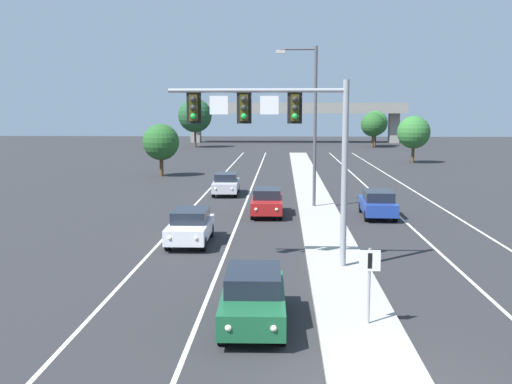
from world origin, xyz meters
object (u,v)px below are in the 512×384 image
object	(u,v)px
street_lamp_median	(312,117)
tree_far_left_c	(161,142)
car_oncoming_silver	(226,184)
tree_far_right_b	(414,132)
overhead_signal_mast	(282,129)
tree_far_right_a	(373,125)
car_oncoming_white	(190,226)
tree_far_left_a	(195,116)
car_oncoming_red	(267,201)
tree_far_right_c	(375,123)
median_sign_post	(369,275)
car_receding_blue	(378,203)
car_oncoming_green	(253,297)

from	to	relation	value
street_lamp_median	tree_far_left_c	size ratio (longest dim) A/B	2.02
car_oncoming_silver	tree_far_right_b	size ratio (longest dim) A/B	0.81
overhead_signal_mast	tree_far_right_a	size ratio (longest dim) A/B	1.22
car_oncoming_white	street_lamp_median	bearing A→B (deg)	59.27
tree_far_right_b	tree_far_right_a	distance (m)	29.64
overhead_signal_mast	car_oncoming_white	bearing A→B (deg)	134.37
street_lamp_median	tree_far_left_a	xyz separation A→B (m)	(-16.52, 61.81, -0.44)
tree_far_right_b	car_oncoming_red	bearing A→B (deg)	-114.52
tree_far_left_c	car_oncoming_silver	bearing A→B (deg)	-58.62
street_lamp_median	tree_far_right_c	size ratio (longest dim) A/B	1.63
tree_far_right_c	tree_far_right_a	bearing A→B (deg)	-104.35
tree_far_left_a	car_oncoming_white	bearing A→B (deg)	-81.79
tree_far_right_c	tree_far_right_b	bearing A→B (deg)	-91.19
car_oncoming_silver	tree_far_right_c	world-z (taller)	tree_far_right_c
median_sign_post	car_receding_blue	xyz separation A→B (m)	(3.10, 17.96, -0.77)
tree_far_right_b	tree_far_left_c	xyz separation A→B (m)	(-26.92, -15.36, -0.40)
median_sign_post	street_lamp_median	distance (m)	21.41
tree_far_right_a	tree_far_left_c	bearing A→B (deg)	-120.61
tree_far_right_b	car_oncoming_green	bearing A→B (deg)	-106.77
car_oncoming_silver	tree_far_right_c	distance (m)	64.21
tree_far_left_a	median_sign_post	bearing A→B (deg)	-78.27
overhead_signal_mast	car_oncoming_silver	xyz separation A→B (m)	(-4.16, 20.63, -4.66)
tree_far_right_b	tree_far_right_c	xyz separation A→B (m)	(0.70, 33.52, 0.37)
car_oncoming_green	tree_far_left_c	distance (m)	40.17
car_oncoming_silver	car_receding_blue	bearing A→B (deg)	-42.61
tree_far_right_c	tree_far_left_c	xyz separation A→B (m)	(-27.61, -48.88, -0.78)
car_oncoming_red	car_receding_blue	xyz separation A→B (m)	(6.49, -0.41, 0.00)
car_oncoming_green	car_receding_blue	xyz separation A→B (m)	(6.41, 17.74, 0.00)
car_oncoming_red	tree_far_left_c	size ratio (longest dim) A/B	0.90
street_lamp_median	car_oncoming_red	xyz separation A→B (m)	(-2.71, -2.61, -4.97)
street_lamp_median	tree_far_left_c	bearing A→B (deg)	126.53
car_oncoming_red	car_oncoming_silver	xyz separation A→B (m)	(-3.27, 8.57, 0.00)
street_lamp_median	car_oncoming_green	xyz separation A→B (m)	(-2.63, -20.76, -4.97)
car_oncoming_green	car_oncoming_white	xyz separation A→B (m)	(-3.48, 10.47, 0.00)
overhead_signal_mast	car_oncoming_green	size ratio (longest dim) A/B	1.60
tree_far_right_a	tree_far_right_c	size ratio (longest dim) A/B	0.96
median_sign_post	car_oncoming_silver	xyz separation A→B (m)	(-6.65, 26.94, -0.77)
car_oncoming_red	tree_far_right_b	xyz separation A→B (m)	(16.36, 35.87, 2.82)
median_sign_post	tree_far_right_b	bearing A→B (deg)	76.55
street_lamp_median	tree_far_right_c	bearing A→B (deg)	77.87
tree_far_right_c	tree_far_left_c	bearing A→B (deg)	-119.47
tree_far_right_a	car_receding_blue	bearing A→B (deg)	-98.27
car_oncoming_red	car_receding_blue	bearing A→B (deg)	-3.61
tree_far_right_b	tree_far_right_c	size ratio (longest dim) A/B	0.91
tree_far_left_a	car_oncoming_silver	bearing A→B (deg)	-79.31
tree_far_right_a	tree_far_right_c	distance (m)	4.01
car_receding_blue	car_oncoming_green	bearing A→B (deg)	-109.87
tree_far_right_c	tree_far_left_a	bearing A→B (deg)	-170.86
tree_far_left_a	street_lamp_median	bearing A→B (deg)	-75.04
tree_far_right_b	tree_far_left_c	size ratio (longest dim) A/B	1.12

